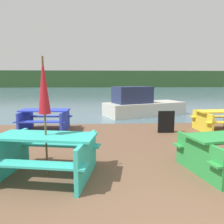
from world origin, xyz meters
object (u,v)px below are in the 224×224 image
Objects in this scene: picnic_table_blue at (45,118)px; boat at (141,105)px; umbrella_crimson at (44,87)px; picnic_table_teal at (47,151)px; picnic_table_yellow at (220,119)px; signboard at (166,122)px.

picnic_table_blue is 5.15m from boat.
umbrella_crimson reaches higher than picnic_table_blue.
boat is (3.11, 6.95, 0.05)m from picnic_table_teal.
signboard reaches higher than picnic_table_yellow.
picnic_table_teal is 3.88m from picnic_table_blue.
picnic_table_blue is (-0.93, 3.77, -0.02)m from picnic_table_teal.
picnic_table_blue is at bearing -163.40° from boat.
umbrella_crimson is (0.93, -3.77, 1.21)m from picnic_table_blue.
boat is at bearing 38.13° from picnic_table_blue.
boat is at bearing 65.86° from picnic_table_teal.
picnic_table_yellow is at bearing -4.40° from picnic_table_blue.
picnic_table_teal is 4.58m from signboard.
picnic_table_blue is 0.79× the size of umbrella_crimson.
umbrella_crimson is at bearing 180.00° from picnic_table_teal.
picnic_table_yellow is at bearing 32.50° from umbrella_crimson.
signboard is (-1.92, -0.08, -0.07)m from picnic_table_yellow.
boat reaches higher than picnic_table_blue.
boat is at bearing 65.86° from umbrella_crimson.
umbrella_crimson reaches higher than picnic_table_yellow.
picnic_table_yellow is 2.11× the size of signboard.
boat reaches higher than signboard.
signboard is at bearing -7.45° from picnic_table_blue.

